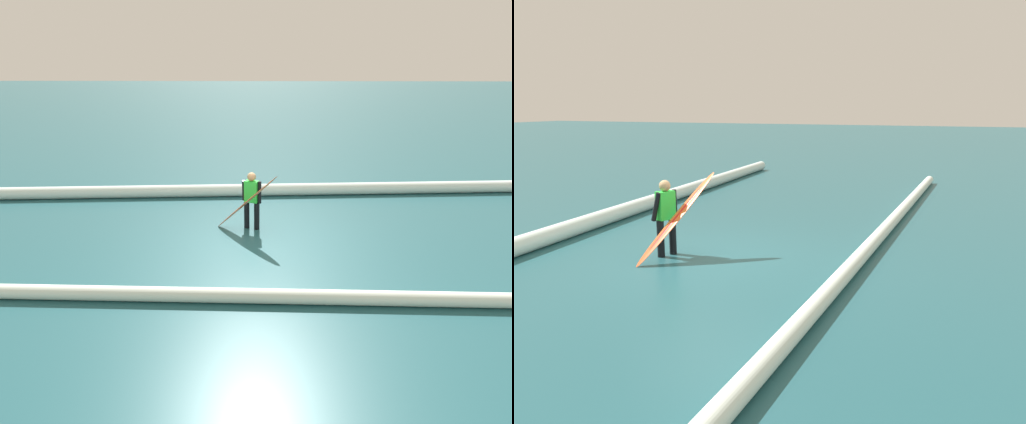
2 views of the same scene
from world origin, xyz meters
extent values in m
plane|color=#22575F|center=(0.00, 0.00, 0.00)|extent=(136.68, 136.68, 0.00)
cylinder|color=black|center=(0.05, -0.79, 0.36)|extent=(0.14, 0.14, 0.72)
cylinder|color=black|center=(0.31, -0.90, 0.36)|extent=(0.14, 0.14, 0.72)
cube|color=#2DD83F|center=(0.18, -0.85, 0.99)|extent=(0.39, 0.31, 0.55)
sphere|color=tan|center=(0.18, -0.85, 1.37)|extent=(0.22, 0.22, 0.22)
cylinder|color=black|center=(-0.02, -0.77, 0.99)|extent=(0.09, 0.10, 0.56)
cylinder|color=black|center=(0.38, -0.93, 0.99)|extent=(0.09, 0.23, 0.56)
ellipsoid|color=#E55926|center=(0.31, -0.53, 0.80)|extent=(1.67, 1.08, 1.62)
ellipsoid|color=red|center=(0.31, -0.53, 0.80)|extent=(1.28, 0.76, 1.31)
cylinder|color=white|center=(-0.73, -3.68, 0.19)|extent=(25.26, 2.17, 0.38)
cylinder|color=white|center=(-1.71, 2.78, 0.14)|extent=(20.18, 0.55, 0.28)
camera|label=1|loc=(-0.15, 9.64, 4.22)|focal=30.68mm
camera|label=2|loc=(8.67, 4.75, 2.88)|focal=37.18mm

